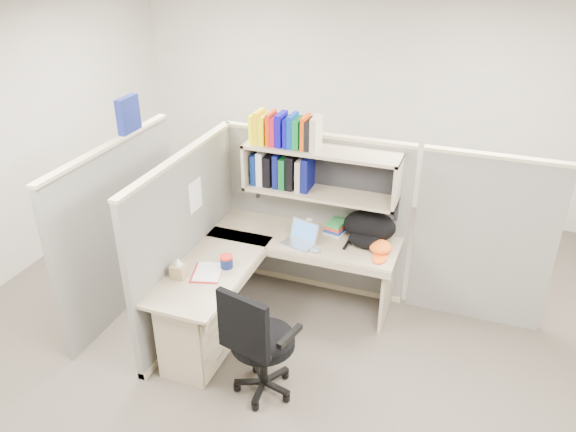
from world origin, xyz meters
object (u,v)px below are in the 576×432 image
at_px(desk, 226,306).
at_px(laptop, 298,235).
at_px(task_chair, 260,358).
at_px(snack_canister, 226,261).
at_px(backpack, 368,229).

relative_size(desk, laptop, 6.16).
bearing_deg(task_chair, snack_canister, 133.08).
bearing_deg(backpack, snack_canister, -121.84).
relative_size(backpack, snack_canister, 4.25).
xyz_separation_m(laptop, task_chair, (0.08, -1.12, -0.46)).
bearing_deg(task_chair, laptop, 94.22).
distance_m(laptop, backpack, 0.63).
bearing_deg(desk, backpack, 44.24).
distance_m(backpack, task_chair, 1.54).
xyz_separation_m(backpack, snack_canister, (-1.02, -0.81, -0.08)).
bearing_deg(desk, laptop, 60.32).
height_order(desk, laptop, laptop).
xyz_separation_m(backpack, task_chair, (-0.49, -1.37, -0.50)).
bearing_deg(snack_canister, backpack, 38.43).
relative_size(backpack, task_chair, 0.46).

